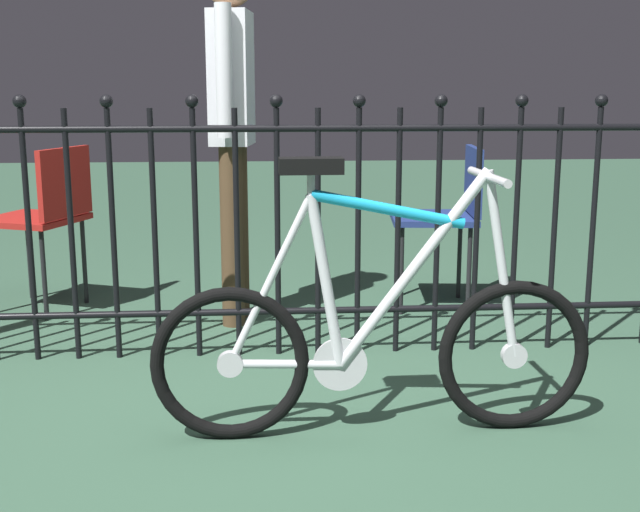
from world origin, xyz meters
The scene contains 6 objects.
ground_plane centered at (0.00, 0.00, 0.00)m, with size 20.00×20.00×0.00m, color #345641.
iron_fence centered at (-0.07, 0.82, 0.58)m, with size 3.44×0.07×1.16m.
bicycle centered at (0.32, -0.04, 0.32)m, with size 1.46×0.40×0.92m.
chair_navy centered at (0.92, 1.54, 0.52)m, with size 0.47×0.46×0.83m.
chair_red centered at (-1.14, 1.61, 0.52)m, with size 0.56×0.56×0.84m.
person_visitor centered at (-0.18, 1.35, 1.04)m, with size 0.23×0.47×1.73m.
Camera 1 is at (-0.05, -2.59, 1.14)m, focal length 45.99 mm.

